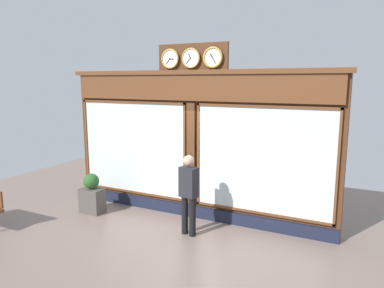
% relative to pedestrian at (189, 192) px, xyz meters
% --- Properties ---
extents(ground_plane, '(14.00, 14.00, 0.00)m').
position_rel_pedestrian_xyz_m(ground_plane, '(0.39, 1.86, -0.93)').
color(ground_plane, '#7A665B').
extents(shop_facade, '(6.62, 0.42, 3.97)m').
position_rel_pedestrian_xyz_m(shop_facade, '(0.39, -1.07, 0.79)').
color(shop_facade, '#4C2B16').
rests_on(shop_facade, ground_plane).
extents(pedestrian, '(0.40, 0.29, 1.69)m').
position_rel_pedestrian_xyz_m(pedestrian, '(0.00, 0.00, 0.00)').
color(pedestrian, black).
rests_on(pedestrian, ground_plane).
extents(planter_box, '(0.56, 0.36, 0.60)m').
position_rel_pedestrian_xyz_m(planter_box, '(2.68, -0.10, -0.63)').
color(planter_box, '#4C4742').
rests_on(planter_box, ground_plane).
extents(planter_shrub, '(0.37, 0.37, 0.37)m').
position_rel_pedestrian_xyz_m(planter_shrub, '(2.68, -0.10, -0.15)').
color(planter_shrub, '#285623').
rests_on(planter_shrub, planter_box).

